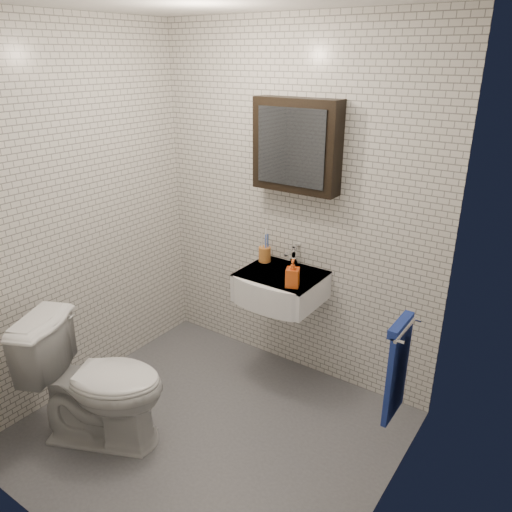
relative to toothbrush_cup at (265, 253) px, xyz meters
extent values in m
cube|color=#52545A|center=(0.16, -0.89, -0.91)|extent=(2.20, 2.00, 0.01)
cube|color=silver|center=(0.16, 0.11, 0.34)|extent=(2.20, 0.02, 2.50)
cube|color=silver|center=(0.16, -1.89, 0.34)|extent=(2.20, 0.02, 2.50)
cube|color=silver|center=(-0.94, -0.89, 0.34)|extent=(0.02, 2.00, 2.50)
cube|color=silver|center=(1.26, -0.89, 0.34)|extent=(0.02, 2.00, 2.50)
cube|color=white|center=(0.21, -0.11, -0.16)|extent=(0.55, 0.45, 0.20)
cylinder|color=silver|center=(0.21, -0.09, -0.07)|extent=(0.31, 0.31, 0.02)
cylinder|color=silver|center=(0.21, -0.09, -0.07)|extent=(0.04, 0.04, 0.01)
cube|color=white|center=(0.21, -0.11, -0.07)|extent=(0.55, 0.45, 0.01)
cylinder|color=silver|center=(0.21, 0.05, -0.03)|extent=(0.06, 0.06, 0.06)
cylinder|color=silver|center=(0.21, 0.05, 0.03)|extent=(0.03, 0.03, 0.08)
cylinder|color=silver|center=(0.21, -0.01, 0.06)|extent=(0.02, 0.12, 0.02)
cube|color=silver|center=(0.21, 0.08, 0.08)|extent=(0.02, 0.09, 0.01)
cube|color=black|center=(0.21, 0.04, 0.79)|extent=(0.60, 0.14, 0.60)
cube|color=#3F444C|center=(0.21, -0.03, 0.79)|extent=(0.49, 0.01, 0.49)
cylinder|color=silver|center=(1.22, -0.54, 0.04)|extent=(0.02, 0.30, 0.02)
cylinder|color=silver|center=(1.24, -0.41, 0.04)|extent=(0.04, 0.02, 0.02)
cylinder|color=silver|center=(1.24, -0.67, 0.04)|extent=(0.04, 0.02, 0.02)
cube|color=#203096|center=(1.21, -0.54, -0.23)|extent=(0.03, 0.26, 0.54)
cube|color=#203096|center=(1.20, -0.54, 0.05)|extent=(0.05, 0.26, 0.05)
cylinder|color=#BE712F|center=(0.00, 0.00, -0.01)|extent=(0.11, 0.11, 0.11)
cylinder|color=white|center=(-0.02, -0.01, 0.07)|extent=(0.02, 0.03, 0.21)
cylinder|color=#395AB8|center=(0.01, -0.01, 0.05)|extent=(0.02, 0.02, 0.19)
cylinder|color=white|center=(-0.01, 0.02, 0.07)|extent=(0.03, 0.04, 0.22)
cylinder|color=#395AB8|center=(0.02, 0.01, 0.06)|extent=(0.03, 0.04, 0.20)
imported|color=#EB4A18|center=(0.38, -0.25, 0.03)|extent=(0.11, 0.11, 0.19)
imported|color=white|center=(-0.35, -1.28, -0.50)|extent=(0.93, 0.76, 0.83)
camera|label=1|loc=(1.86, -2.79, 1.34)|focal=35.00mm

